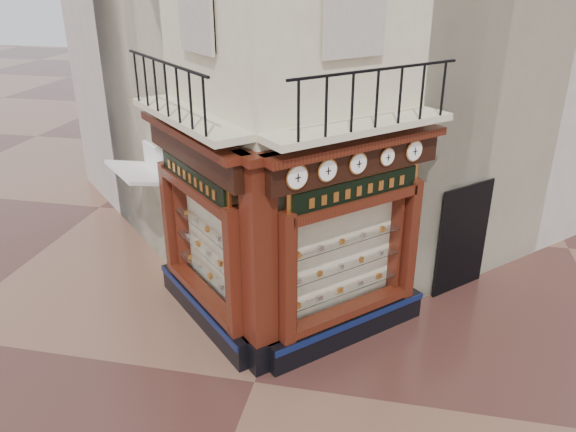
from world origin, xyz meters
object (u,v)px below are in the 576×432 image
(clock_a, at_px, (297,177))
(signboard_right, at_px, (357,190))
(clock_b, at_px, (327,170))
(awning, at_px, (151,274))
(signboard_left, at_px, (193,178))
(clock_e, at_px, (414,151))
(clock_c, at_px, (358,163))
(corner_pilaster, at_px, (259,269))
(clock_d, at_px, (387,157))

(clock_a, xyz_separation_m, signboard_right, (0.84, 1.00, -0.52))
(clock_b, height_order, awning, clock_b)
(awning, bearing_deg, signboard_left, -175.76)
(clock_e, xyz_separation_m, awning, (-5.70, 0.88, -3.62))
(clock_b, bearing_deg, clock_c, 0.00)
(corner_pilaster, xyz_separation_m, awning, (-3.34, 2.63, -1.95))
(clock_d, distance_m, signboard_left, 3.44)
(corner_pilaster, relative_size, signboard_right, 1.94)
(signboard_right, bearing_deg, awning, 116.35)
(corner_pilaster, distance_m, signboard_left, 2.12)
(clock_b, xyz_separation_m, signboard_left, (-2.49, 0.59, -0.52))
(clock_c, height_order, awning, clock_c)
(awning, bearing_deg, clock_d, -149.06)
(awning, height_order, signboard_left, signboard_left)
(corner_pilaster, xyz_separation_m, clock_a, (0.62, 0.02, 1.67))
(clock_b, bearing_deg, signboard_left, 121.69)
(clock_b, distance_m, clock_c, 0.62)
(corner_pilaster, distance_m, awning, 4.68)
(clock_a, xyz_separation_m, clock_b, (0.41, 0.41, -0.00))
(clock_a, distance_m, clock_b, 0.58)
(corner_pilaster, height_order, clock_c, corner_pilaster)
(clock_b, relative_size, clock_e, 0.99)
(clock_d, xyz_separation_m, clock_e, (0.44, 0.44, -0.00))
(clock_a, bearing_deg, awning, 101.54)
(clock_c, bearing_deg, clock_b, -180.00)
(clock_c, relative_size, awning, 0.22)
(signboard_left, bearing_deg, signboard_right, -135.00)
(clock_d, height_order, clock_e, clock_e)
(clock_c, bearing_deg, signboard_right, 48.20)
(clock_e, height_order, awning, clock_e)
(clock_b, relative_size, signboard_left, 0.19)
(clock_b, bearing_deg, awning, 108.17)
(clock_a, height_order, clock_b, clock_a)
(corner_pilaster, distance_m, signboard_right, 2.12)
(signboard_right, bearing_deg, clock_e, -5.42)
(clock_b, bearing_deg, signboard_right, 8.70)
(clock_a, distance_m, clock_c, 1.20)
(clock_d, bearing_deg, clock_c, 180.00)
(clock_b, relative_size, clock_c, 1.03)
(corner_pilaster, relative_size, awning, 2.36)
(clock_d, height_order, signboard_right, clock_d)
(clock_d, xyz_separation_m, signboard_right, (-0.46, -0.30, -0.52))
(clock_e, bearing_deg, awning, 126.27)
(awning, bearing_deg, clock_c, -155.19)
(clock_e, distance_m, awning, 6.81)
(corner_pilaster, xyz_separation_m, clock_b, (1.03, 0.42, 1.67))
(awning, relative_size, signboard_left, 0.84)
(clock_b, bearing_deg, clock_a, 180.00)
(clock_b, distance_m, clock_d, 1.26)
(clock_c, distance_m, signboard_left, 2.98)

